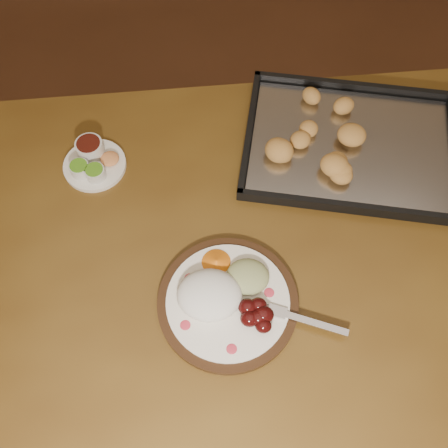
{
  "coord_description": "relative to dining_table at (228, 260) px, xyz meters",
  "views": [
    {
      "loc": [
        0.0,
        -0.41,
        1.72
      ],
      "look_at": [
        -0.02,
        0.1,
        0.77
      ],
      "focal_mm": 40.0,
      "sensor_mm": 36.0,
      "label": 1
    }
  ],
  "objects": [
    {
      "name": "dinner_plate",
      "position": [
        0.0,
        -0.13,
        0.12
      ],
      "size": [
        0.38,
        0.28,
        0.07
      ],
      "rotation": [
        0.0,
        0.0,
        -0.28
      ],
      "color": "black",
      "rests_on": "dining_table"
    },
    {
      "name": "condiment_saucer",
      "position": [
        -0.32,
        0.19,
        0.11
      ],
      "size": [
        0.15,
        0.15,
        0.05
      ],
      "rotation": [
        0.0,
        0.0,
        0.06
      ],
      "color": "white",
      "rests_on": "dining_table"
    },
    {
      "name": "ground",
      "position": [
        0.01,
        -0.07,
        -0.65
      ],
      "size": [
        4.0,
        4.0,
        0.0
      ],
      "primitive_type": "plane",
      "color": "#56301D",
      "rests_on": "ground"
    },
    {
      "name": "dining_table",
      "position": [
        0.0,
        0.0,
        0.0
      ],
      "size": [
        1.61,
        1.1,
        0.75
      ],
      "rotation": [
        0.0,
        0.0,
        0.14
      ],
      "color": "brown",
      "rests_on": "ground"
    },
    {
      "name": "baking_tray",
      "position": [
        0.28,
        0.26,
        0.11
      ],
      "size": [
        0.53,
        0.42,
        0.05
      ],
      "rotation": [
        0.0,
        0.0,
        -0.1
      ],
      "color": "black",
      "rests_on": "dining_table"
    }
  ]
}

